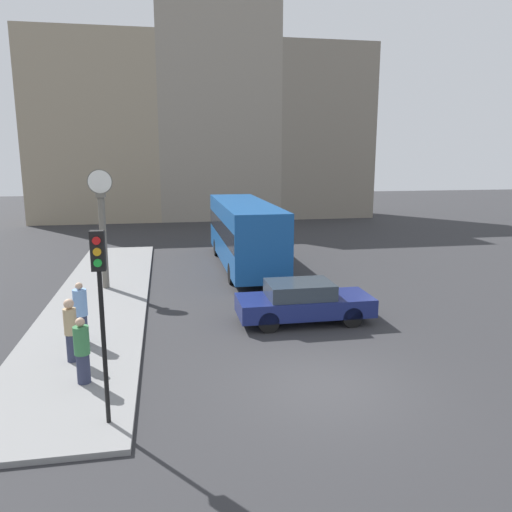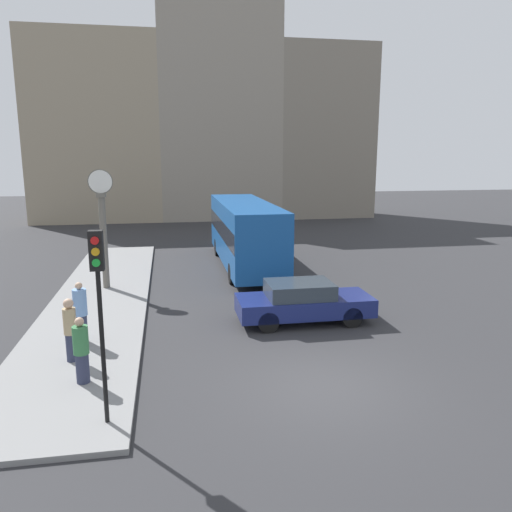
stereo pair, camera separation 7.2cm
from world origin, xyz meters
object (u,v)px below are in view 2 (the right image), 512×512
at_px(sedan_car, 303,302).
at_px(street_clock, 103,227).
at_px(pedestrian_blue_stripe, 81,313).
at_px(pedestrian_green_hoodie, 81,350).
at_px(traffic_light_near, 99,288).
at_px(pedestrian_tan_coat, 70,329).
at_px(bus_distant, 245,231).

distance_m(sedan_car, street_clock, 8.70).
relative_size(pedestrian_blue_stripe, pedestrian_green_hoodie, 1.11).
xyz_separation_m(traffic_light_near, pedestrian_tan_coat, (-1.23, 3.29, -1.91)).
bearing_deg(traffic_light_near, pedestrian_blue_stripe, 104.39).
bearing_deg(pedestrian_tan_coat, street_clock, 89.62).
relative_size(bus_distant, street_clock, 2.12).
bearing_deg(bus_distant, pedestrian_green_hoodie, -115.50).
relative_size(traffic_light_near, pedestrian_green_hoodie, 2.43).
relative_size(traffic_light_near, pedestrian_blue_stripe, 2.20).
height_order(sedan_car, bus_distant, bus_distant).
relative_size(pedestrian_tan_coat, pedestrian_blue_stripe, 0.95).
relative_size(bus_distant, pedestrian_blue_stripe, 5.65).
distance_m(street_clock, pedestrian_blue_stripe, 6.30).
height_order(street_clock, pedestrian_blue_stripe, street_clock).
relative_size(sedan_car, street_clock, 0.93).
xyz_separation_m(sedan_car, pedestrian_tan_coat, (-6.81, -2.27, 0.29)).
distance_m(traffic_light_near, pedestrian_tan_coat, 4.00).
bearing_deg(pedestrian_tan_coat, traffic_light_near, -69.52).
bearing_deg(bus_distant, pedestrian_tan_coat, -120.24).
bearing_deg(sedan_car, pedestrian_tan_coat, -161.60).
bearing_deg(pedestrian_blue_stripe, bus_distant, 56.60).
distance_m(bus_distant, pedestrian_tan_coat, 12.35).
bearing_deg(bus_distant, sedan_car, -85.86).
xyz_separation_m(street_clock, pedestrian_tan_coat, (-0.05, -7.40, -1.61)).
height_order(sedan_car, pedestrian_blue_stripe, pedestrian_blue_stripe).
xyz_separation_m(traffic_light_near, pedestrian_blue_stripe, (-1.18, 4.60, -1.89)).
bearing_deg(sedan_car, street_clock, 142.76).
relative_size(sedan_car, bus_distant, 0.44).
distance_m(traffic_light_near, pedestrian_blue_stripe, 5.11).
bearing_deg(traffic_light_near, sedan_car, 44.88).
bearing_deg(pedestrian_tan_coat, pedestrian_blue_stripe, 87.84).
xyz_separation_m(sedan_car, pedestrian_green_hoodie, (-6.33, -3.62, 0.23)).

